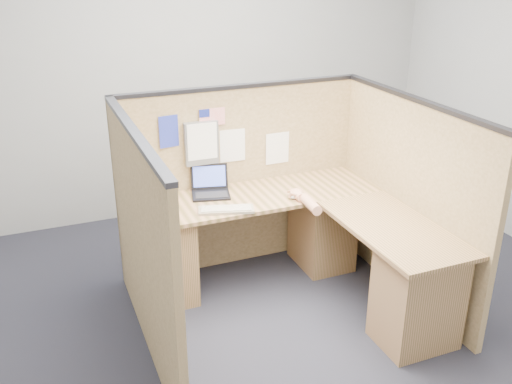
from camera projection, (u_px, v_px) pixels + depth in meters
name	position (u px, v px, depth m)	size (l,w,h in m)	color
floor	(291.00, 321.00, 4.13)	(5.00, 5.00, 0.00)	black
wall_back	(195.00, 72.00, 5.51)	(5.00, 5.00, 0.00)	#9FA0A4
cubicle_partitions	(269.00, 202.00, 4.20)	(2.06, 1.83, 1.53)	olive
l_desk	(298.00, 251.00, 4.29)	(1.95, 1.75, 0.73)	brown
laptop	(208.00, 187.00, 4.43)	(0.33, 0.34, 0.21)	black
keyboard	(226.00, 210.00, 4.14)	(0.43, 0.25, 0.03)	gray
mouse	(296.00, 196.00, 4.35)	(0.11, 0.07, 0.05)	silver
hand_forearm	(306.00, 200.00, 4.23)	(0.11, 0.40, 0.08)	tan
blue_poster	(171.00, 131.00, 4.29)	(0.18, 0.00, 0.25)	#222E9D
american_flag	(209.00, 119.00, 4.35)	(0.21, 0.01, 0.36)	olive
file_holder	(202.00, 143.00, 4.39)	(0.27, 0.05, 0.34)	slate
paper_left	(233.00, 146.00, 4.52)	(0.21, 0.00, 0.26)	white
paper_right	(277.00, 148.00, 4.69)	(0.21, 0.00, 0.26)	white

